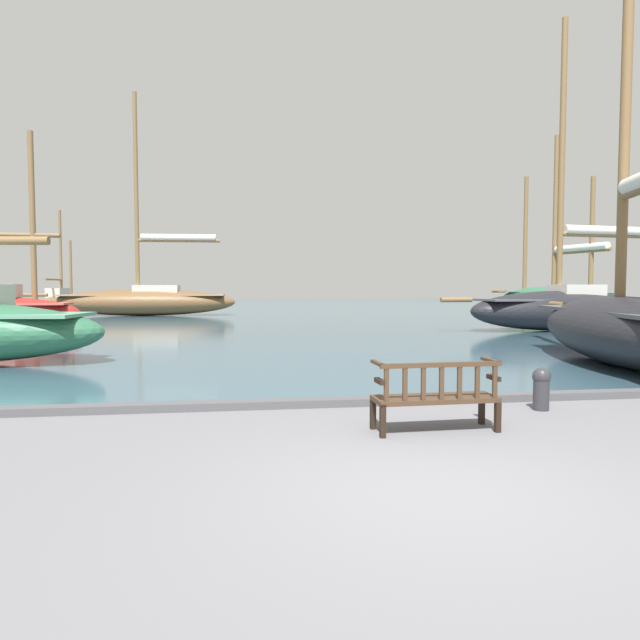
# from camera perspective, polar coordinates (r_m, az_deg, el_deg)

# --- Properties ---
(ground_plane) EXTENTS (160.00, 160.00, 0.00)m
(ground_plane) POSITION_cam_1_polar(r_m,az_deg,el_deg) (5.52, 11.53, -16.48)
(ground_plane) COLOR slate
(harbor_water) EXTENTS (100.00, 80.00, 0.08)m
(harbor_water) POSITION_cam_1_polar(r_m,az_deg,el_deg) (48.95, -6.12, 1.12)
(harbor_water) COLOR #385666
(harbor_water) RESTS_ON ground
(quay_edge_kerb) EXTENTS (40.00, 0.30, 0.12)m
(quay_edge_kerb) POSITION_cam_1_polar(r_m,az_deg,el_deg) (9.09, 3.24, -8.15)
(quay_edge_kerb) COLOR #4C4C50
(quay_edge_kerb) RESTS_ON ground
(park_bench) EXTENTS (1.62, 0.58, 0.92)m
(park_bench) POSITION_cam_1_polar(r_m,az_deg,el_deg) (7.55, 11.51, -7.39)
(park_bench) COLOR black
(park_bench) RESTS_ON ground
(sailboat_far_starboard) EXTENTS (2.75, 8.11, 7.72)m
(sailboat_far_starboard) POSITION_cam_1_polar(r_m,az_deg,el_deg) (48.31, -24.50, 1.75)
(sailboat_far_starboard) COLOR brown
(sailboat_far_starboard) RESTS_ON harbor_water
(sailboat_mid_starboard) EXTENTS (9.84, 3.35, 12.63)m
(sailboat_mid_starboard) POSITION_cam_1_polar(r_m,az_deg,el_deg) (25.71, 23.20, 1.36)
(sailboat_mid_starboard) COLOR black
(sailboat_mid_starboard) RESTS_ON harbor_water
(sailboat_outer_port) EXTENTS (5.47, 13.02, 12.76)m
(sailboat_outer_port) POSITION_cam_1_polar(r_m,az_deg,el_deg) (44.96, 22.57, 2.31)
(sailboat_outer_port) COLOR #2D6647
(sailboat_outer_port) RESTS_ON harbor_water
(sailboat_nearest_port) EXTENTS (4.28, 9.61, 11.65)m
(sailboat_nearest_port) POSITION_cam_1_polar(r_m,az_deg,el_deg) (14.84, 28.07, -0.27)
(sailboat_nearest_port) COLOR black
(sailboat_nearest_port) RESTS_ON harbor_water
(sailboat_centre_channel) EXTENTS (13.59, 3.06, 13.84)m
(sailboat_centre_channel) POSITION_cam_1_polar(r_m,az_deg,el_deg) (37.57, -17.20, 2.02)
(sailboat_centre_channel) COLOR brown
(sailboat_centre_channel) RESTS_ON harbor_water
(mooring_bollard) EXTENTS (0.27, 0.27, 0.65)m
(mooring_bollard) POSITION_cam_1_polar(r_m,az_deg,el_deg) (9.31, 21.26, -6.21)
(mooring_bollard) COLOR #2D2D33
(mooring_bollard) RESTS_ON ground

